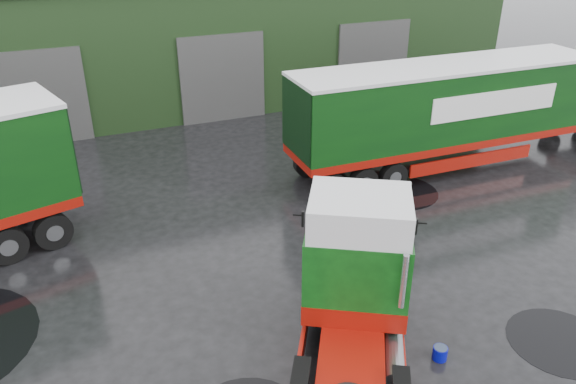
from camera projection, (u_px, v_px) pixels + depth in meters
The scene contains 7 objects.
ground at pixel (312, 295), 14.64m from camera, with size 100.00×100.00×0.00m, color black.
warehouse at pixel (189, 30), 30.32m from camera, with size 32.40×12.40×6.30m.
hero_tractor at pixel (354, 312), 11.16m from camera, with size 2.53×5.95×3.70m, color #0D4411, non-canonical shape.
lorry_right at pixel (443, 117), 21.02m from camera, with size 2.68×15.49×4.07m, color silver, non-canonical shape.
wash_bucket at pixel (440, 353), 12.52m from camera, with size 0.33×0.33×0.31m, color #060994.
puddle_1 at pixel (399, 192), 19.96m from camera, with size 2.78×2.78×0.01m, color black.
puddle_3 at pixel (560, 342), 13.08m from camera, with size 2.42×2.42×0.01m, color black.
Camera 1 is at (-5.21, -10.64, 9.03)m, focal length 35.00 mm.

